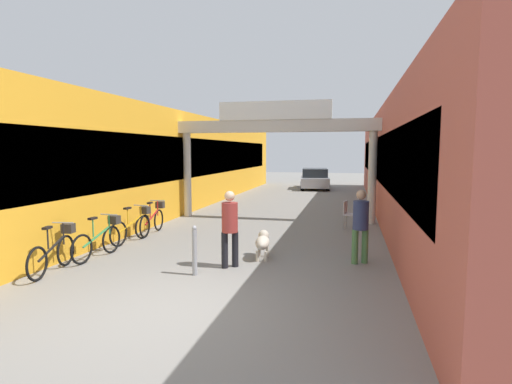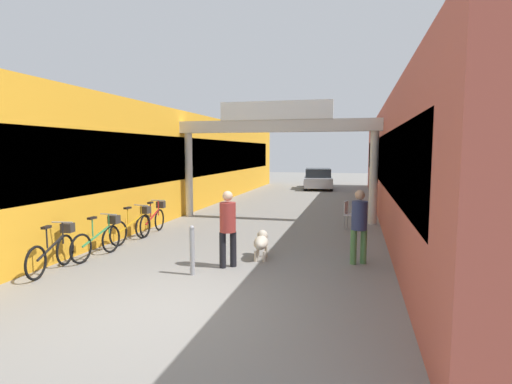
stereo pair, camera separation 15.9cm
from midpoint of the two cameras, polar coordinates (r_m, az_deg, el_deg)
The scene contains 14 objects.
ground_plane at distance 6.68m, azimuth -12.00°, elevation -16.00°, with size 80.00×80.00×0.00m, color gray.
storefront_left at distance 18.33m, azimuth -11.87°, elevation 4.27°, with size 3.00×26.00×3.98m.
storefront_right at distance 16.77m, azimuth 21.57°, elevation 3.84°, with size 3.00×26.00×3.98m.
arcade_sign_gateway at distance 14.22m, azimuth 2.40°, elevation 7.99°, with size 7.40×0.47×4.19m.
pedestrian_with_dog at distance 8.48m, azimuth -4.30°, elevation -4.60°, with size 0.48×0.48×1.64m.
pedestrian_companion at distance 9.02m, azimuth 14.23°, elevation -4.15°, with size 0.46×0.46×1.63m.
dog_on_leash at distance 9.27m, azimuth 0.48°, elevation -7.13°, with size 0.42×0.85×0.61m.
bicycle_black_nearest at distance 9.29m, azimuth -27.21°, elevation -7.44°, with size 0.47×1.67×0.98m.
bicycle_green_second at distance 10.06m, azimuth -21.78°, elevation -6.22°, with size 0.46×1.69×0.98m.
bicycle_orange_third at distance 11.44m, azimuth -17.48°, elevation -4.64°, with size 0.46×1.68×0.98m.
bicycle_red_farthest at distance 12.41m, azimuth -14.80°, elevation -3.75°, with size 0.46×1.69×0.98m.
bollard_post_metal at distance 8.12m, azimuth -9.33°, elevation -8.18°, with size 0.10×0.10×1.01m.
cafe_chair_aluminium_nearer at distance 12.99m, azimuth 12.70°, elevation -2.81°, with size 0.48×0.48×0.89m.
parked_car_silver at distance 26.36m, azimuth 8.22°, elevation 1.86°, with size 2.15×4.16×1.33m.
Camera 1 is at (2.62, -5.61, 2.48)m, focal length 28.00 mm.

